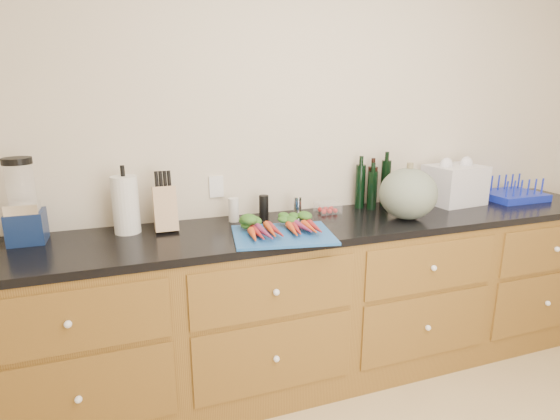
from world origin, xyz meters
name	(u,v)px	position (x,y,z in m)	size (l,w,h in m)	color
wall_back	(312,150)	(0.00, 1.62, 1.30)	(4.10, 0.05, 2.60)	beige
cabinets	(331,301)	(0.00, 1.30, 0.45)	(3.60, 0.64, 0.90)	brown
countertop	(333,224)	(0.00, 1.30, 0.92)	(3.64, 0.62, 0.04)	black
cutting_board	(283,235)	(-0.36, 1.14, 0.95)	(0.49, 0.37, 0.01)	#1B52A0
carrots	(280,227)	(-0.36, 1.18, 0.98)	(0.38, 0.28, 0.05)	#CE4518
squash	(408,194)	(0.42, 1.21, 1.09)	(0.32, 0.32, 0.29)	#556353
blender_appliance	(24,206)	(-1.54, 1.46, 1.12)	(0.16, 0.16, 0.41)	#10204A
paper_towel	(126,205)	(-1.09, 1.46, 1.09)	(0.13, 0.13, 0.29)	silver
knife_block	(165,209)	(-0.90, 1.44, 1.06)	(0.12, 0.12, 0.23)	tan
grinder_salt	(234,210)	(-0.53, 1.48, 1.01)	(0.06, 0.06, 0.13)	silver
grinder_pepper	(264,207)	(-0.35, 1.48, 1.01)	(0.05, 0.05, 0.13)	black
canister_chrome	(297,206)	(-0.15, 1.48, 1.00)	(0.05, 0.05, 0.11)	white
tomato_box	(328,208)	(0.04, 1.47, 0.97)	(0.14, 0.11, 0.06)	white
bottles	(373,186)	(0.37, 1.51, 1.07)	(0.24, 0.12, 0.29)	black
grocery_bag	(454,185)	(0.92, 1.42, 1.06)	(0.34, 0.27, 0.25)	silver
dish_rack	(512,194)	(1.37, 1.38, 0.98)	(0.38, 0.30, 0.15)	#1425AF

